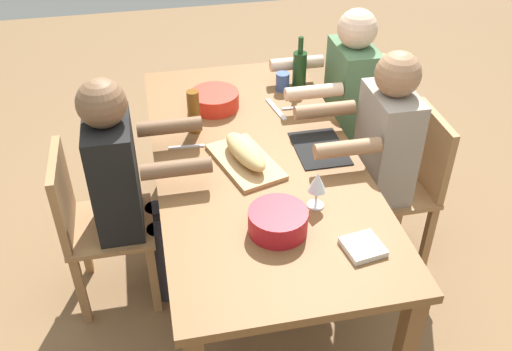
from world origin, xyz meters
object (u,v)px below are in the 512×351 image
(serving_bowl_salad, at_px, (278,220))
(chair_near_right, at_px, (369,127))
(serving_bowl_pasta, at_px, (215,99))
(bread_loaf, at_px, (245,152))
(beer_bottle, at_px, (194,112))
(cup_near_right, at_px, (283,82))
(chair_near_center, at_px, (406,180))
(cutting_board, at_px, (245,162))
(diner_far_center, at_px, (125,180))
(chair_far_center, at_px, (91,221))
(dining_table, at_px, (256,170))
(wine_bottle, at_px, (300,68))
(diner_near_right, at_px, (343,97))
(diner_near_center, at_px, (378,149))
(napkin_stack, at_px, (363,247))
(wine_glass, at_px, (317,183))

(serving_bowl_salad, bearing_deg, chair_near_right, -37.69)
(serving_bowl_pasta, height_order, bread_loaf, bread_loaf)
(beer_bottle, bearing_deg, cup_near_right, -57.95)
(chair_near_center, bearing_deg, cutting_board, 93.08)
(chair_near_right, xyz_separation_m, diner_far_center, (-0.53, 1.39, 0.21))
(chair_near_right, relative_size, serving_bowl_pasta, 3.34)
(bread_loaf, distance_m, beer_bottle, 0.38)
(chair_far_center, height_order, cutting_board, chair_far_center)
(diner_far_center, relative_size, bread_loaf, 3.75)
(diner_far_center, bearing_deg, cup_near_right, -55.49)
(dining_table, distance_m, serving_bowl_pasta, 0.52)
(chair_far_center, relative_size, wine_bottle, 2.93)
(diner_near_right, height_order, wine_bottle, diner_near_right)
(diner_near_center, relative_size, napkin_stack, 8.57)
(chair_near_center, height_order, serving_bowl_salad, chair_near_center)
(cup_near_right, bearing_deg, wine_glass, 174.01)
(wine_glass, bearing_deg, cup_near_right, -5.99)
(chair_far_center, distance_m, cup_near_right, 1.26)
(diner_near_center, bearing_deg, cup_near_right, 28.68)
(serving_bowl_pasta, bearing_deg, diner_far_center, 135.22)
(chair_near_right, relative_size, cutting_board, 2.12)
(serving_bowl_salad, bearing_deg, cutting_board, 4.60)
(diner_near_center, xyz_separation_m, wine_glass, (-0.40, 0.44, 0.16))
(dining_table, height_order, napkin_stack, napkin_stack)
(chair_near_center, bearing_deg, dining_table, 90.00)
(serving_bowl_salad, height_order, wine_glass, wine_glass)
(dining_table, height_order, beer_bottle, beer_bottle)
(chair_near_right, bearing_deg, serving_bowl_salad, 142.31)
(chair_near_center, distance_m, diner_near_right, 0.60)
(serving_bowl_salad, relative_size, cutting_board, 0.58)
(wine_bottle, bearing_deg, diner_near_center, -159.94)
(dining_table, distance_m, serving_bowl_salad, 0.54)
(serving_bowl_pasta, height_order, cup_near_right, cup_near_right)
(beer_bottle, xyz_separation_m, napkin_stack, (-0.96, -0.52, -0.10))
(cup_near_right, xyz_separation_m, napkin_stack, (-1.29, 0.00, -0.04))
(napkin_stack, bearing_deg, chair_near_center, -37.09)
(serving_bowl_pasta, bearing_deg, chair_far_center, 126.16)
(cutting_board, bearing_deg, wine_glass, -147.44)
(dining_table, height_order, chair_far_center, chair_far_center)
(beer_bottle, xyz_separation_m, cup_near_right, (0.33, -0.52, -0.06))
(diner_near_center, xyz_separation_m, serving_bowl_salad, (-0.52, 0.63, 0.10))
(diner_near_right, bearing_deg, diner_far_center, 113.63)
(cutting_board, xyz_separation_m, wine_bottle, (0.67, -0.43, 0.10))
(dining_table, relative_size, diner_near_right, 1.60)
(chair_near_center, relative_size, wine_glass, 5.12)
(chair_near_center, relative_size, wine_bottle, 2.93)
(diner_near_right, bearing_deg, serving_bowl_salad, 149.16)
(diner_far_center, relative_size, wine_bottle, 4.14)
(diner_near_center, height_order, diner_near_right, same)
(serving_bowl_salad, height_order, bread_loaf, bread_loaf)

